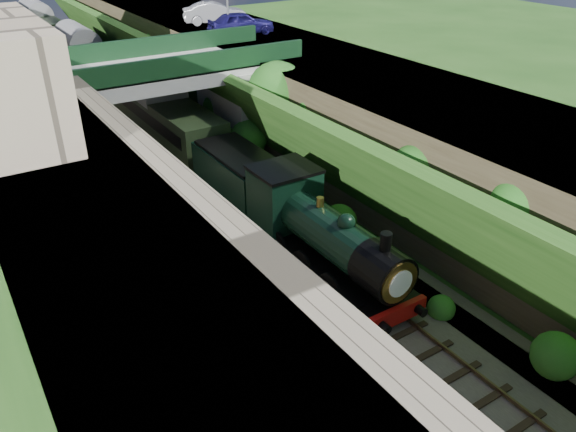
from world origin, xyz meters
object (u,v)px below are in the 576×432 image
object	(u,v)px
car_blue	(241,23)
tender	(240,181)
road_bridge	(172,98)
locomotive	(321,236)
car_silver	(215,13)
tree	(277,93)

from	to	relation	value
car_blue	tender	world-z (taller)	car_blue
road_bridge	car_blue	xyz separation A→B (m)	(7.67, 5.01, 2.98)
locomotive	tender	size ratio (longest dim) A/B	1.70
car_silver	tender	world-z (taller)	car_silver
tree	car_silver	world-z (taller)	car_silver
road_bridge	car_blue	world-z (taller)	car_blue
car_silver	tender	distance (m)	20.44
road_bridge	tree	xyz separation A→B (m)	(4.97, -4.28, 0.57)
road_bridge	locomotive	size ratio (longest dim) A/B	1.56
car_silver	locomotive	size ratio (longest dim) A/B	0.48
road_bridge	tender	size ratio (longest dim) A/B	2.67
car_silver	tender	size ratio (longest dim) A/B	0.82
tree	car_silver	bearing A→B (deg)	77.86
locomotive	road_bridge	bearing A→B (deg)	90.95
tree	tender	xyz separation A→B (m)	(-4.71, -3.78, -3.03)
tender	road_bridge	bearing A→B (deg)	91.82
road_bridge	car_silver	world-z (taller)	car_silver
tree	car_silver	distance (m)	14.84
tree	tender	distance (m)	6.76
tree	car_blue	bearing A→B (deg)	73.79
car_blue	locomotive	bearing A→B (deg)	167.36
car_blue	tender	xyz separation A→B (m)	(-7.42, -13.08, -5.44)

